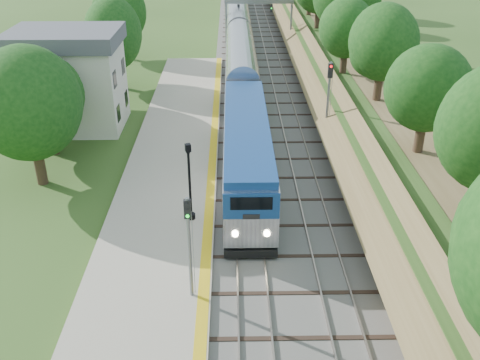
{
  "coord_description": "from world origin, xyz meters",
  "views": [
    {
      "loc": [
        -0.96,
        -12.21,
        17.02
      ],
      "look_at": [
        -0.5,
        14.69,
        2.8
      ],
      "focal_mm": 40.0,
      "sensor_mm": 36.0,
      "label": 1
    }
  ],
  "objects_px": {
    "signal_gantry": "(259,11)",
    "signal_farside": "(328,96)",
    "train": "(237,13)",
    "station_building": "(70,79)",
    "lamppost_far": "(190,187)",
    "signal_platform": "(189,238)"
  },
  "relations": [
    {
      "from": "station_building",
      "to": "signal_farside",
      "type": "bearing_deg",
      "value": -12.99
    },
    {
      "from": "signal_platform",
      "to": "signal_farside",
      "type": "relative_size",
      "value": 0.81
    },
    {
      "from": "signal_farside",
      "to": "train",
      "type": "bearing_deg",
      "value": 98.28
    },
    {
      "from": "signal_gantry",
      "to": "signal_farside",
      "type": "bearing_deg",
      "value": -82.83
    },
    {
      "from": "station_building",
      "to": "signal_platform",
      "type": "bearing_deg",
      "value": -63.57
    },
    {
      "from": "station_building",
      "to": "signal_platform",
      "type": "xyz_separation_m",
      "value": [
        11.1,
        -22.33,
        -0.47
      ]
    },
    {
      "from": "train",
      "to": "lamppost_far",
      "type": "bearing_deg",
      "value": -93.59
    },
    {
      "from": "train",
      "to": "station_building",
      "type": "bearing_deg",
      "value": -110.25
    },
    {
      "from": "station_building",
      "to": "signal_farside",
      "type": "xyz_separation_m",
      "value": [
        20.2,
        -4.66,
        0.03
      ]
    },
    {
      "from": "signal_gantry",
      "to": "train",
      "type": "xyz_separation_m",
      "value": [
        -2.47,
        12.95,
        -2.62
      ]
    },
    {
      "from": "train",
      "to": "lamppost_far",
      "type": "relative_size",
      "value": 24.46
    },
    {
      "from": "lamppost_far",
      "to": "signal_platform",
      "type": "relative_size",
      "value": 0.9
    },
    {
      "from": "signal_gantry",
      "to": "signal_farside",
      "type": "xyz_separation_m",
      "value": [
        3.73,
        -29.65,
        -0.7
      ]
    },
    {
      "from": "signal_platform",
      "to": "signal_farside",
      "type": "height_order",
      "value": "signal_farside"
    },
    {
      "from": "lamppost_far",
      "to": "signal_platform",
      "type": "distance_m",
      "value": 6.93
    },
    {
      "from": "train",
      "to": "signal_farside",
      "type": "relative_size",
      "value": 17.8
    },
    {
      "from": "signal_gantry",
      "to": "train",
      "type": "distance_m",
      "value": 13.44
    },
    {
      "from": "signal_gantry",
      "to": "lamppost_far",
      "type": "bearing_deg",
      "value": -98.19
    },
    {
      "from": "train",
      "to": "signal_platform",
      "type": "relative_size",
      "value": 22.08
    },
    {
      "from": "station_building",
      "to": "train",
      "type": "height_order",
      "value": "station_building"
    },
    {
      "from": "station_building",
      "to": "train",
      "type": "bearing_deg",
      "value": 69.75
    },
    {
      "from": "station_building",
      "to": "lamppost_far",
      "type": "relative_size",
      "value": 1.81
    }
  ]
}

